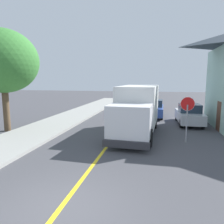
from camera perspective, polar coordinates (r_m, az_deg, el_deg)
ground_plane at (r=6.85m, az=-13.58°, el=-23.62°), size 120.00×120.00×0.00m
centre_line_yellow at (r=15.83m, az=2.19°, el=-4.57°), size 0.16×56.00×0.01m
box_truck at (r=14.22m, az=6.73°, el=1.08°), size 2.74×7.29×3.20m
parked_car_near at (r=21.26m, az=11.09°, el=0.85°), size 1.93×4.45×1.67m
parked_car_mid at (r=28.22m, az=9.95°, el=2.79°), size 1.86×4.42×1.67m
parked_van_across at (r=18.53m, az=19.88°, el=-0.65°), size 1.92×4.45×1.67m
stop_sign at (r=13.00m, az=19.43°, el=0.32°), size 0.80×0.10×2.65m
street_tree_near at (r=16.67m, az=-27.16°, el=11.92°), size 4.79×4.79×7.02m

